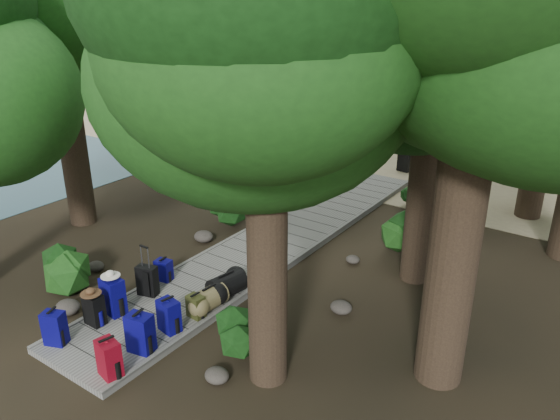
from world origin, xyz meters
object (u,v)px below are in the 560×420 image
Objects in this scene: suitcase_on_boardwalk at (147,280)px; backpack_right_d at (196,305)px; backpack_left_a at (54,326)px; backpack_right_a at (109,357)px; backpack_left_b at (94,308)px; duffel_right_khaki at (209,298)px; sun_lounger at (498,169)px; backpack_right_c at (169,314)px; duffel_right_black at (227,285)px; backpack_right_b at (140,331)px; kayak at (359,138)px; backpack_left_d at (164,269)px; lone_suitcase_on_sand at (404,162)px; backpack_left_c at (113,294)px.

backpack_right_d is at bearing -16.72° from suitcase_on_boardwalk.
backpack_right_a is (1.46, -0.02, 0.01)m from backpack_left_a.
backpack_left_a is at bearing -93.52° from backpack_left_b.
duffel_right_khaki is 0.39× the size of sun_lounger.
backpack_right_c is 0.90× the size of duffel_right_black.
backpack_right_a is 2.49m from suitcase_on_boardwalk.
backpack_right_b is at bearing -60.93° from suitcase_on_boardwalk.
backpack_left_b reaches higher than kayak.
kayak is at bearing 90.35° from backpack_left_d.
kayak is (-3.02, 2.55, -0.16)m from lone_suitcase_on_sand.
backpack_right_a is at bearing -94.27° from backpack_right_b.
backpack_left_c reaches higher than suitcase_on_boardwalk.
backpack_left_a is 2.77m from duffel_right_khaki.
backpack_left_a is 0.41× the size of sun_lounger.
kayak is at bearing 91.56° from backpack_right_b.
backpack_left_a reaches higher than duffel_right_black.
backpack_left_c is at bearing -117.72° from duffel_right_black.
backpack_left_d is at bearing 149.39° from backpack_right_c.
backpack_right_d is at bearing 43.10° from backpack_left_b.
backpack_left_b is 1.02× the size of duffel_right_khaki.
duffel_right_black is at bearing 18.35° from suitcase_on_boardwalk.
backpack_right_d is (1.35, 0.80, -0.16)m from backpack_left_c.
backpack_left_a is at bearing -83.98° from lone_suitcase_on_sand.
backpack_left_d is at bearing 161.63° from backpack_right_d.
backpack_left_a is 1.94m from backpack_right_c.
backpack_right_a reaches higher than backpack_right_d.
duffel_right_black is (1.34, 2.15, -0.10)m from backpack_left_b.
backpack_right_a is 2.94m from duffel_right_black.
backpack_left_c reaches higher than backpack_right_c.
backpack_left_d reaches higher than kayak.
backpack_right_c is at bearing -87.70° from kayak.
backpack_left_d is 0.15× the size of kayak.
backpack_right_b is 1.13× the size of lone_suitcase_on_sand.
backpack_left_b is 1.27m from suitcase_on_boardwalk.
sun_lounger is (3.71, 12.80, -0.23)m from backpack_left_c.
backpack_right_d is 0.71× the size of lone_suitcase_on_sand.
suitcase_on_boardwalk is (-1.36, -0.33, 0.10)m from duffel_right_khaki.
backpack_left_c is at bearing -160.89° from backpack_right_c.
backpack_right_b is at bearing -77.75° from lone_suitcase_on_sand.
backpack_right_b is at bearing -87.53° from backpack_right_d.
backpack_left_b is at bearing -93.54° from backpack_left_d.
backpack_right_c reaches higher than backpack_left_b.
suitcase_on_boardwalk is 0.18× the size of kayak.
kayak is (-3.35, 13.91, -0.26)m from backpack_right_c.
backpack_left_d is at bearing 174.75° from duffel_right_khaki.
backpack_right_b is 13.52m from sun_lounger.
backpack_left_c is 0.84m from suitcase_on_boardwalk.
backpack_left_c is 1.58m from backpack_right_d.
backpack_right_b is 1.23× the size of suitcase_on_boardwalk.
backpack_left_b is at bearing 165.79° from backpack_right_b.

